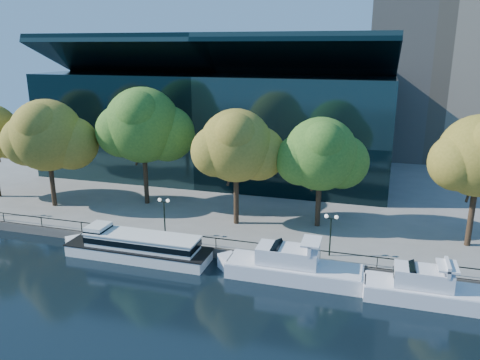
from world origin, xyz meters
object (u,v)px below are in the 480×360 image
(tree_4, at_px, (322,156))
(lamp_1, at_px, (164,208))
(cruiser_far, at_px, (422,288))
(lamp_2, at_px, (331,226))
(tree_1, at_px, (48,137))
(tour_boat, at_px, (134,245))
(cruiser_near, at_px, (288,266))
(tree_2, at_px, (144,127))
(tree_3, at_px, (237,147))

(tree_4, relative_size, lamp_1, 2.93)
(cruiser_far, distance_m, lamp_2, 9.34)
(tree_1, height_order, tree_4, tree_1)
(tree_4, bearing_deg, tree_1, -175.77)
(tour_boat, bearing_deg, lamp_1, 66.72)
(cruiser_near, distance_m, tree_1, 32.61)
(tree_2, bearing_deg, lamp_2, -20.93)
(cruiser_near, distance_m, tree_3, 14.28)
(tour_boat, xyz_separation_m, cruiser_near, (15.01, 0.09, -0.08))
(tree_2, relative_size, lamp_1, 3.53)
(cruiser_near, height_order, tree_2, tree_2)
(cruiser_far, bearing_deg, lamp_1, 170.06)
(tree_3, bearing_deg, cruiser_near, -50.64)
(tour_boat, height_order, lamp_2, lamp_2)
(tour_boat, xyz_separation_m, tree_3, (7.66, 9.05, 8.27))
(tree_1, xyz_separation_m, tree_3, (23.04, 0.57, 0.02))
(cruiser_near, relative_size, tree_4, 1.11)
(tour_boat, height_order, cruiser_near, cruiser_near)
(tree_4, bearing_deg, tree_3, -168.44)
(tree_1, relative_size, lamp_2, 3.21)
(tree_1, height_order, tree_2, tree_2)
(lamp_1, bearing_deg, tree_2, 126.19)
(tree_1, bearing_deg, lamp_1, -16.04)
(tour_boat, distance_m, tree_3, 14.46)
(lamp_1, distance_m, lamp_2, 16.67)
(tour_boat, distance_m, lamp_2, 18.77)
(tree_1, distance_m, tree_3, 23.05)
(lamp_2, bearing_deg, tree_3, 152.74)
(tree_1, height_order, lamp_2, tree_1)
(cruiser_far, relative_size, tree_1, 0.86)
(tree_2, bearing_deg, tree_1, -159.16)
(tour_boat, xyz_separation_m, tree_2, (-4.92, 12.46, 9.30))
(cruiser_near, relative_size, cruiser_far, 1.19)
(cruiser_near, bearing_deg, lamp_1, 165.36)
(tour_boat, height_order, tree_2, tree_2)
(tree_2, distance_m, lamp_1, 12.79)
(tour_boat, relative_size, tree_3, 1.24)
(tree_2, distance_m, lamp_2, 25.64)
(lamp_1, bearing_deg, tree_4, 26.04)
(lamp_2, bearing_deg, tree_4, 104.82)
(cruiser_far, relative_size, tree_4, 0.94)
(tree_2, bearing_deg, tree_4, -4.41)
(tree_2, xyz_separation_m, tree_4, (21.24, -1.64, -1.76))
(cruiser_near, bearing_deg, tree_1, 164.57)
(tree_1, relative_size, lamp_1, 3.21)
(tree_4, bearing_deg, lamp_2, -75.18)
(cruiser_near, bearing_deg, lamp_2, 47.60)
(tree_2, xyz_separation_m, lamp_1, (6.48, -8.85, -6.58))
(cruiser_near, xyz_separation_m, tree_1, (-30.39, 8.39, 8.33))
(tree_3, bearing_deg, lamp_1, -138.31)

